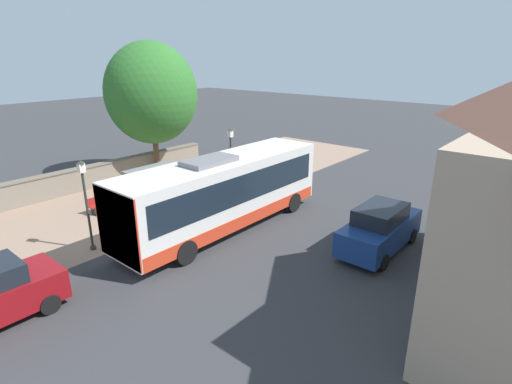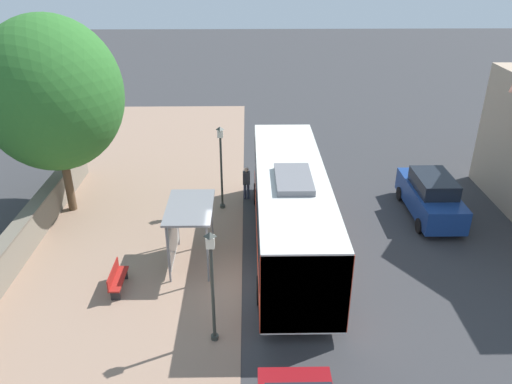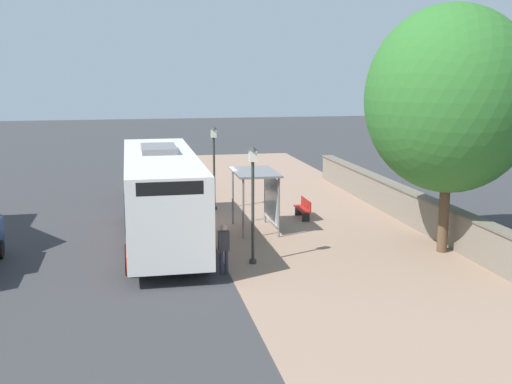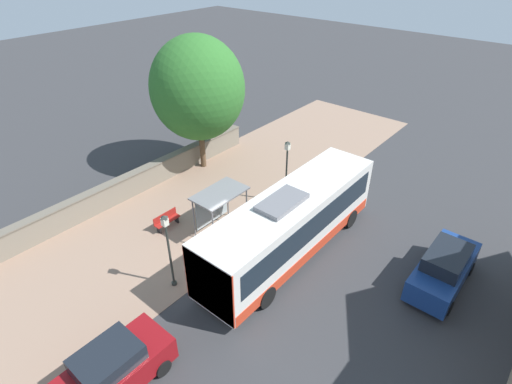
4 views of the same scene
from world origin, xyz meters
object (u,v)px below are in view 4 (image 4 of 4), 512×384
Objects in this scene: bus_shelter at (218,198)px; street_lamp_near at (168,245)px; shade_tree at (198,89)px; street_lamp_far at (287,167)px; parked_car_behind_bus at (113,369)px; bench at (167,220)px; parked_car_far_lane at (444,268)px; bus at (291,223)px; pedestrian at (310,188)px.

street_lamp_near is (1.23, -4.19, 0.29)m from bus_shelter.
street_lamp_far is at bearing 0.36° from shade_tree.
street_lamp_far is at bearing 100.17° from parked_car_behind_bus.
bus_shelter is 0.70× the size of parked_car_behind_bus.
shade_tree is at bearing 119.94° from bench.
bench is at bearing 129.59° from parked_car_behind_bus.
parked_car_behind_bus is (3.43, -8.62, -1.11)m from bus_shelter.
street_lamp_far reaches higher than bus_shelter.
street_lamp_near is 12.07m from parked_car_far_lane.
bus is 4.50m from street_lamp_far.
shade_tree reaches higher than parked_car_behind_bus.
parked_car_behind_bus is at bearing -92.96° from bus.
street_lamp_far is (-2.83, 3.46, 0.52)m from bus.
pedestrian is 0.41× the size of parked_car_behind_bus.
bus is 10.90m from shade_tree.
parked_car_behind_bus is 0.87× the size of parked_car_far_lane.
street_lamp_far reaches higher than parked_car_far_lane.
bench is 13.75m from parked_car_far_lane.
street_lamp_near is 0.45× the size of shade_tree.
bench is at bearing -157.75° from parked_car_far_lane.
bus is at bearing -50.78° from street_lamp_far.
pedestrian is 0.19× the size of shade_tree.
street_lamp_near reaches higher than parked_car_far_lane.
street_lamp_near is at bearing -95.89° from pedestrian.
bench is 9.05m from parked_car_behind_bus.
parked_car_far_lane is (10.38, 3.55, -1.06)m from bus_shelter.
bus is at bearing -68.60° from pedestrian.
street_lamp_far reaches higher than pedestrian.
bus_shelter is (-3.92, -0.94, 0.18)m from bus.
bus is 3.93× the size of bus_shelter.
shade_tree reaches higher than street_lamp_near.
pedestrian is at bearing 39.21° from street_lamp_far.
street_lamp_near is (3.56, -2.54, 1.84)m from bench.
parked_car_far_lane is at bearing -12.11° from pedestrian.
pedestrian is at bearing 84.11° from street_lamp_near.
parked_car_behind_bus is (9.22, -12.97, -4.49)m from shade_tree.
pedestrian is 8.36m from parked_car_far_lane.
shade_tree is at bearing -173.21° from pedestrian.
bench is (-6.25, -2.58, -1.37)m from bus.
bus_shelter is at bearing -36.93° from shade_tree.
parked_car_far_lane is (6.95, 12.17, 0.04)m from parked_car_behind_bus.
street_lamp_near is 5.13m from parked_car_behind_bus.
parked_car_far_lane reaches higher than parked_car_behind_bus.
bus_shelter reaches higher than pedestrian.
bench is at bearing -144.76° from bus_shelter.
shade_tree is (-8.00, -0.95, 4.46)m from pedestrian.
bench is 0.38× the size of street_lamp_far.
pedestrian is at bearing 6.79° from shade_tree.
parked_car_far_lane is at bearing 40.24° from street_lamp_near.
parked_car_behind_bus is (2.33, -13.02, -1.44)m from street_lamp_far.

